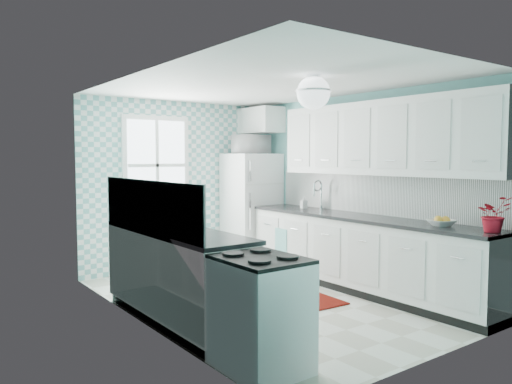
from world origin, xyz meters
TOP-DOWN VIEW (x-y plane):
  - floor at (0.00, 0.00)m, footprint 3.00×4.40m
  - ceiling at (0.00, 0.00)m, footprint 3.00×4.40m
  - wall_back at (0.00, 2.21)m, footprint 3.00×0.02m
  - wall_front at (0.00, -2.21)m, footprint 3.00×0.02m
  - wall_left at (-1.51, 0.00)m, footprint 0.02×4.40m
  - wall_right at (1.51, 0.00)m, footprint 0.02×4.40m
  - accent_wall at (0.00, 2.19)m, footprint 3.00×0.01m
  - window at (-0.35, 2.16)m, footprint 1.04×0.05m
  - backsplash_right at (1.49, -0.40)m, footprint 0.02×3.60m
  - backsplash_left at (-1.49, -0.07)m, footprint 0.02×2.15m
  - upper_cabinets_right at (1.33, -0.60)m, footprint 0.33×3.20m
  - upper_cabinet_fridge at (1.30, 1.83)m, footprint 0.40×0.74m
  - ceiling_light at (0.00, -0.80)m, footprint 0.34×0.34m
  - base_cabinets_right at (1.20, -0.40)m, footprint 0.60×3.60m
  - countertop_right at (1.19, -0.40)m, footprint 0.63×3.60m
  - base_cabinets_left at (-1.20, -0.07)m, footprint 0.60×2.15m
  - countertop_left at (-1.19, -0.07)m, footprint 0.63×2.15m
  - fridge at (1.11, 1.81)m, footprint 0.75×0.74m
  - stove at (-1.20, -1.50)m, footprint 0.59×0.73m
  - sink at (1.20, 0.51)m, footprint 0.52×0.44m
  - rug at (0.35, -0.24)m, footprint 0.71×0.98m
  - dish_towel at (0.89, 0.79)m, footprint 0.02×0.25m
  - fruit_bowl at (1.20, -1.51)m, footprint 0.35×0.35m
  - potted_plant at (1.20, -2.07)m, footprint 0.40×0.38m
  - soap_bottle at (1.25, 0.73)m, footprint 0.10×0.10m
  - microwave at (1.11, 1.81)m, footprint 0.55×0.39m

SIDE VIEW (x-z plane):
  - floor at x=0.00m, z-range -0.02..0.00m
  - rug at x=0.35m, z-range 0.00..0.02m
  - base_cabinets_right at x=1.20m, z-range 0.00..0.90m
  - base_cabinets_left at x=-1.20m, z-range 0.00..0.90m
  - stove at x=-1.20m, z-range 0.02..0.90m
  - dish_towel at x=0.89m, z-range 0.29..0.67m
  - fridge at x=1.11m, z-range 0.00..1.72m
  - countertop_right at x=1.19m, z-range 0.90..0.94m
  - countertop_left at x=-1.19m, z-range 0.90..0.94m
  - sink at x=1.20m, z-range 0.66..1.20m
  - fruit_bowl at x=1.20m, z-range 0.94..1.01m
  - soap_bottle at x=1.25m, z-range 0.94..1.12m
  - potted_plant at x=1.20m, z-range 0.94..1.30m
  - backsplash_right at x=1.49m, z-range 0.94..1.45m
  - backsplash_left at x=-1.49m, z-range 0.94..1.45m
  - wall_back at x=0.00m, z-range 0.00..2.50m
  - wall_front at x=0.00m, z-range 0.00..2.50m
  - wall_left at x=-1.51m, z-range 0.00..2.50m
  - wall_right at x=1.51m, z-range 0.00..2.50m
  - accent_wall at x=0.00m, z-range 0.00..2.50m
  - window at x=-0.35m, z-range 0.83..2.27m
  - microwave at x=1.11m, z-range 1.72..2.02m
  - upper_cabinets_right at x=1.33m, z-range 1.45..2.35m
  - upper_cabinet_fridge at x=1.30m, z-range 2.05..2.45m
  - ceiling_light at x=0.00m, z-range 2.15..2.50m
  - ceiling at x=0.00m, z-range 2.50..2.52m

